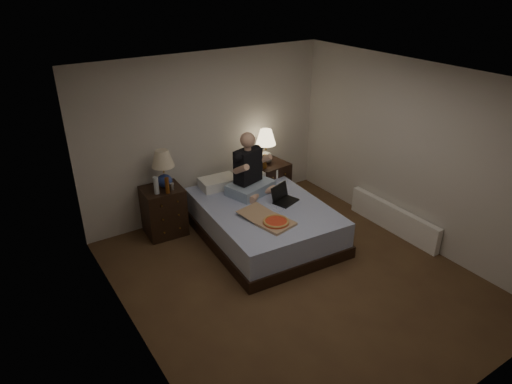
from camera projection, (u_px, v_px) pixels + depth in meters
floor at (295, 278)px, 5.80m from camera, size 4.00×4.50×0.00m
ceiling at (304, 81)px, 4.69m from camera, size 4.00×4.50×0.00m
wall_back at (207, 135)px, 6.93m from camera, size 4.00×0.00×2.50m
wall_front at (477, 296)px, 3.56m from camera, size 4.00×0.00×2.50m
wall_left at (130, 242)px, 4.26m from camera, size 0.00×4.50×2.50m
wall_right at (414, 155)px, 6.22m from camera, size 0.00×4.50×2.50m
bed at (263, 221)px, 6.58m from camera, size 1.73×2.21×0.53m
nightstand_left at (164, 211)px, 6.63m from camera, size 0.59×0.53×0.72m
nightstand_right at (270, 183)px, 7.53m from camera, size 0.58×0.53×0.69m
lamp_left at (163, 169)px, 6.40m from camera, size 0.32×0.32×0.56m
lamp_right at (266, 147)px, 7.28m from camera, size 0.37×0.37×0.56m
water_bottle at (156, 185)px, 6.28m from camera, size 0.07×0.07×0.25m
soda_can at (172, 186)px, 6.42m from camera, size 0.07×0.07×0.10m
beer_bottle_left at (167, 185)px, 6.30m from camera, size 0.06×0.06×0.23m
beer_bottle_right at (265, 161)px, 7.16m from camera, size 0.06×0.06×0.23m
person at (250, 164)px, 6.60m from camera, size 0.77×0.68×0.93m
laptop at (286, 195)px, 6.48m from camera, size 0.41×0.37×0.24m
pizza_box at (276, 222)px, 5.94m from camera, size 0.55×0.83×0.08m
radiator at (393, 219)px, 6.76m from camera, size 0.10×1.60×0.40m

